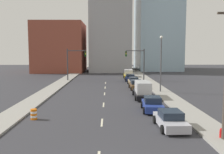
# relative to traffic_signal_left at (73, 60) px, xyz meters

# --- Properties ---
(sidewalk_left) EXTENTS (2.64, 92.86, 0.17)m
(sidewalk_left) POSITION_rel_traffic_signal_left_xyz_m (-1.79, 7.05, -4.13)
(sidewalk_left) COLOR gray
(sidewalk_left) RESTS_ON ground
(sidewalk_right) EXTENTS (2.64, 92.86, 0.17)m
(sidewalk_right) POSITION_rel_traffic_signal_left_xyz_m (15.22, 7.05, -4.13)
(sidewalk_right) COLOR gray
(sidewalk_right) RESTS_ON ground
(lane_stripe_at_9m) EXTENTS (0.16, 2.40, 0.01)m
(lane_stripe_at_9m) POSITION_rel_traffic_signal_left_xyz_m (6.72, -30.00, -4.21)
(lane_stripe_at_9m) COLOR beige
(lane_stripe_at_9m) RESTS_ON ground
(lane_stripe_at_16m) EXTENTS (0.16, 2.40, 0.01)m
(lane_stripe_at_16m) POSITION_rel_traffic_signal_left_xyz_m (6.72, -22.90, -4.21)
(lane_stripe_at_16m) COLOR beige
(lane_stripe_at_16m) RESTS_ON ground
(lane_stripe_at_24m) EXTENTS (0.16, 2.40, 0.01)m
(lane_stripe_at_24m) POSITION_rel_traffic_signal_left_xyz_m (6.72, -15.60, -4.21)
(lane_stripe_at_24m) COLOR beige
(lane_stripe_at_24m) RESTS_ON ground
(lane_stripe_at_30m) EXTENTS (0.16, 2.40, 0.01)m
(lane_stripe_at_30m) POSITION_rel_traffic_signal_left_xyz_m (6.72, -9.42, -4.21)
(lane_stripe_at_30m) COLOR beige
(lane_stripe_at_30m) RESTS_ON ground
(lane_stripe_at_36m) EXTENTS (0.16, 2.40, 0.01)m
(lane_stripe_at_36m) POSITION_rel_traffic_signal_left_xyz_m (6.72, -3.23, -4.21)
(lane_stripe_at_36m) COLOR beige
(lane_stripe_at_36m) RESTS_ON ground
(building_brick_left) EXTENTS (14.00, 16.00, 14.31)m
(building_brick_left) POSITION_rel_traffic_signal_left_xyz_m (-6.97, 24.00, 2.93)
(building_brick_left) COLOR brown
(building_brick_left) RESTS_ON ground
(building_office_center) EXTENTS (12.00, 20.00, 28.96)m
(building_office_center) POSITION_rel_traffic_signal_left_xyz_m (7.81, 28.00, 10.26)
(building_office_center) COLOR #99999E
(building_office_center) RESTS_ON ground
(building_glass_right) EXTENTS (13.00, 20.00, 30.95)m
(building_glass_right) POSITION_rel_traffic_signal_left_xyz_m (23.20, 32.00, 11.25)
(building_glass_right) COLOR #99B7CC
(building_glass_right) RESTS_ON ground
(traffic_signal_left) EXTENTS (3.99, 0.35, 6.58)m
(traffic_signal_left) POSITION_rel_traffic_signal_left_xyz_m (0.00, 0.00, 0.00)
(traffic_signal_left) COLOR #38383D
(traffic_signal_left) RESTS_ON ground
(traffic_signal_right) EXTENTS (3.99, 0.35, 6.58)m
(traffic_signal_right) POSITION_rel_traffic_signal_left_xyz_m (13.50, 0.00, 0.00)
(traffic_signal_right) COLOR #38383D
(traffic_signal_right) RESTS_ON ground
(traffic_barrel) EXTENTS (0.56, 0.56, 0.95)m
(traffic_barrel) POSITION_rel_traffic_signal_left_xyz_m (0.60, -28.99, -3.74)
(traffic_barrel) COLOR orange
(traffic_barrel) RESTS_ON ground
(street_lamp) EXTENTS (0.44, 0.44, 8.29)m
(street_lamp) POSITION_rel_traffic_signal_left_xyz_m (14.94, -14.62, 0.59)
(street_lamp) COLOR #4C4C51
(street_lamp) RESTS_ON ground
(fire_hydrant) EXTENTS (0.26, 0.26, 0.84)m
(fire_hydrant) POSITION_rel_traffic_signal_left_xyz_m (15.05, -34.36, -3.80)
(fire_hydrant) COLOR red
(fire_hydrant) RESTS_ON ground
(sedan_silver) EXTENTS (2.26, 4.41, 1.42)m
(sedan_silver) POSITION_rel_traffic_signal_left_xyz_m (12.21, -31.64, -3.57)
(sedan_silver) COLOR #B2B2BC
(sedan_silver) RESTS_ON ground
(sedan_blue) EXTENTS (2.28, 4.32, 1.48)m
(sedan_blue) POSITION_rel_traffic_signal_left_xyz_m (11.77, -25.94, -3.54)
(sedan_blue) COLOR navy
(sedan_blue) RESTS_ON ground
(box_truck_black) EXTENTS (2.42, 6.33, 2.17)m
(box_truck_black) POSITION_rel_traffic_signal_left_xyz_m (11.74, -18.86, -3.20)
(box_truck_black) COLOR black
(box_truck_black) RESTS_ON ground
(sedan_brown) EXTENTS (2.25, 4.53, 1.47)m
(sedan_brown) POSITION_rel_traffic_signal_left_xyz_m (11.76, -11.22, -3.55)
(sedan_brown) COLOR brown
(sedan_brown) RESTS_ON ground
(sedan_tan) EXTENTS (2.07, 4.28, 1.41)m
(sedan_tan) POSITION_rel_traffic_signal_left_xyz_m (11.83, -6.13, -3.57)
(sedan_tan) COLOR tan
(sedan_tan) RESTS_ON ground
(sedan_navy) EXTENTS (2.21, 4.58, 1.40)m
(sedan_navy) POSITION_rel_traffic_signal_left_xyz_m (11.72, -0.13, -3.58)
(sedan_navy) COLOR #141E47
(sedan_navy) RESTS_ON ground
(box_truck_yellow) EXTENTS (2.62, 5.83, 1.83)m
(box_truck_yellow) POSITION_rel_traffic_signal_left_xyz_m (11.94, 6.90, -3.35)
(box_truck_yellow) COLOR gold
(box_truck_yellow) RESTS_ON ground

